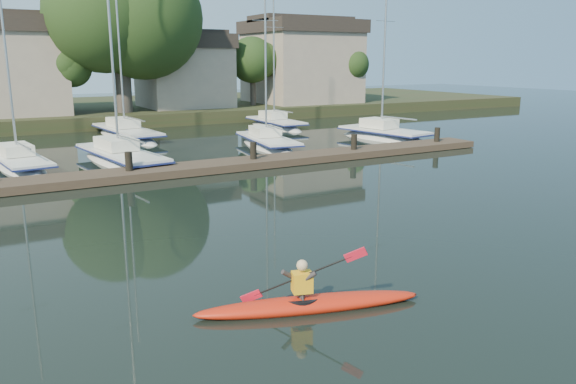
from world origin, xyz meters
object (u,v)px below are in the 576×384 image
sailboat_3 (268,150)px  sailboat_7 (276,130)px  sailboat_1 (20,171)px  kayak (308,301)px  sailboat_6 (127,140)px  dock (195,168)px  sailboat_4 (383,142)px  sailboat_2 (122,167)px

sailboat_3 → sailboat_7: sailboat_7 is taller
sailboat_1 → kayak: bearing=-86.7°
sailboat_1 → sailboat_7: sailboat_7 is taller
sailboat_1 → sailboat_6: (7.17, 8.28, -0.02)m
sailboat_3 → sailboat_6: sailboat_6 is taller
sailboat_3 → sailboat_6: (-6.26, 8.37, -0.00)m
kayak → sailboat_1: (-3.87, 20.28, -0.36)m
dock → sailboat_1: 8.74m
dock → sailboat_7: 18.00m
dock → sailboat_3: bearing=38.7°
sailboat_3 → sailboat_4: size_ratio=0.97×
kayak → dock: 15.32m
kayak → sailboat_2: sailboat_2 is taller
kayak → dock: bearing=95.3°
sailboat_2 → sailboat_3: bearing=-0.7°
sailboat_6 → sailboat_1: bearing=-136.0°
kayak → dock: kayak is taller
dock → sailboat_4: 15.32m
sailboat_4 → sailboat_7: size_ratio=1.01×
sailboat_1 → sailboat_3: 13.42m
kayak → sailboat_6: bearing=100.4°
kayak → sailboat_1: size_ratio=0.38×
kayak → sailboat_7: bearing=79.9°
sailboat_7 → sailboat_4: bearing=-70.6°
dock → sailboat_2: (-2.41, 4.06, -0.40)m
dock → sailboat_1: size_ratio=2.68×
sailboat_1 → sailboat_3: sailboat_1 is taller
sailboat_1 → sailboat_6: 10.95m
kayak → sailboat_1: sailboat_1 is taller
dock → sailboat_7: (11.61, 13.75, -0.40)m
kayak → sailboat_7: 32.30m
kayak → sailboat_4: size_ratio=0.37×
sailboat_2 → sailboat_4: (17.06, 0.40, -0.02)m
sailboat_1 → sailboat_3: bearing=-7.9°
dock → sailboat_6: 13.57m
sailboat_2 → sailboat_3: size_ratio=1.22×
kayak → sailboat_4: sailboat_4 is taller
sailboat_3 → kayak: bearing=-107.3°
kayak → dock: (3.09, 15.01, 0.02)m
dock → sailboat_2: bearing=120.6°
sailboat_1 → sailboat_2: 4.71m
kayak → sailboat_3: size_ratio=0.38×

